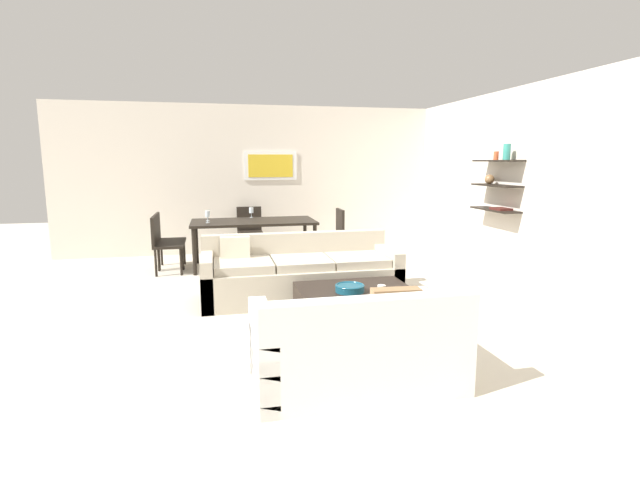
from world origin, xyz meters
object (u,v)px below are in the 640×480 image
at_px(sofa_beige, 300,275).
at_px(dining_chair_head, 250,228).
at_px(candle_jar, 381,289).
at_px(wine_glass_left_near, 207,215).
at_px(dining_table, 254,225).
at_px(dining_chair_left_near, 163,241).
at_px(dining_chair_left_far, 165,236).
at_px(wine_glass_left_far, 208,213).
at_px(wine_glass_head, 251,210).
at_px(dining_chair_right_far, 334,231).
at_px(loveseat_white, 356,347).
at_px(decorative_bowl, 350,288).
at_px(coffee_table, 357,308).

xyz_separation_m(sofa_beige, dining_chair_head, (-0.41, 2.82, 0.21)).
distance_m(candle_jar, wine_glass_left_near, 3.58).
relative_size(dining_table, dining_chair_left_near, 2.23).
xyz_separation_m(dining_chair_left_far, wine_glass_left_far, (0.67, -0.10, 0.36)).
bearing_deg(dining_chair_left_far, dining_chair_head, 25.83).
relative_size(candle_jar, wine_glass_head, 0.48).
bearing_deg(dining_chair_right_far, dining_table, -171.11).
distance_m(wine_glass_left_near, wine_glass_head, 0.90).
relative_size(sofa_beige, candle_jar, 28.80).
height_order(loveseat_white, decorative_bowl, loveseat_white).
bearing_deg(wine_glass_left_far, coffee_table, -64.40).
bearing_deg(sofa_beige, dining_chair_head, 98.19).
xyz_separation_m(dining_chair_left_near, wine_glass_left_far, (0.67, 0.34, 0.36)).
xyz_separation_m(dining_chair_right_far, wine_glass_left_far, (-2.10, -0.10, 0.36)).
distance_m(coffee_table, dining_chair_left_far, 3.97).
bearing_deg(dining_chair_right_far, loveseat_white, -102.01).
height_order(coffee_table, decorative_bowl, decorative_bowl).
xyz_separation_m(sofa_beige, coffee_table, (0.41, -1.13, -0.10)).
bearing_deg(loveseat_white, dining_chair_left_near, 114.05).
bearing_deg(sofa_beige, dining_chair_left_far, 129.83).
bearing_deg(dining_chair_right_far, decorative_bowl, -101.38).
distance_m(dining_chair_left_near, dining_chair_head, 1.78).
xyz_separation_m(dining_table, dining_chair_left_far, (-1.39, 0.22, -0.18)).
height_order(sofa_beige, dining_chair_right_far, dining_chair_right_far).
height_order(coffee_table, dining_table, dining_table).
bearing_deg(coffee_table, wine_glass_left_far, 115.60).
bearing_deg(wine_glass_head, dining_table, -90.00).
bearing_deg(wine_glass_left_far, wine_glass_left_near, -90.00).
bearing_deg(dining_chair_head, dining_chair_right_far, -25.83).
bearing_deg(dining_chair_right_far, dining_chair_left_near, -171.11).
bearing_deg(sofa_beige, loveseat_white, -89.44).
bearing_deg(sofa_beige, wine_glass_left_far, 118.65).
distance_m(decorative_bowl, dining_chair_left_far, 3.93).
distance_m(coffee_table, wine_glass_left_near, 3.39).
distance_m(dining_table, dining_chair_left_near, 1.42).
distance_m(sofa_beige, dining_table, 2.02).
distance_m(candle_jar, dining_chair_right_far, 3.45).
distance_m(coffee_table, wine_glass_head, 3.65).
distance_m(sofa_beige, dining_chair_left_far, 2.81).
relative_size(loveseat_white, dining_chair_right_far, 1.77).
xyz_separation_m(sofa_beige, wine_glass_left_far, (-1.12, 2.05, 0.58)).
height_order(dining_chair_right_far, wine_glass_left_near, wine_glass_left_near).
height_order(loveseat_white, wine_glass_left_far, wine_glass_left_far).
height_order(wine_glass_left_near, wine_glass_head, wine_glass_left_near).
bearing_deg(dining_chair_head, wine_glass_left_near, -125.36).
bearing_deg(decorative_bowl, dining_table, 103.12).
bearing_deg(wine_glass_left_near, dining_chair_left_near, -171.73).
bearing_deg(wine_glass_head, dining_chair_right_far, -8.42).
distance_m(loveseat_white, wine_glass_left_far, 4.59).
relative_size(loveseat_white, dining_chair_left_far, 1.77).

